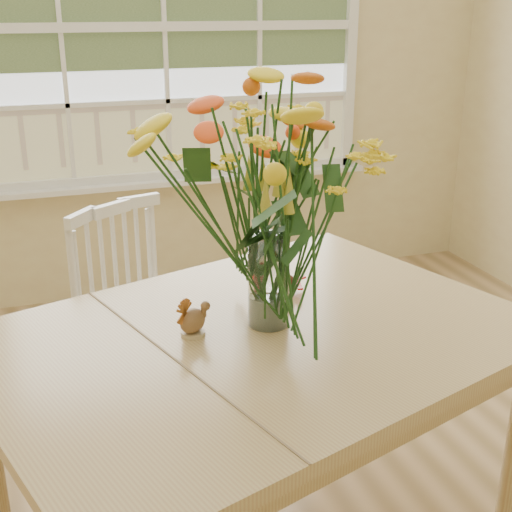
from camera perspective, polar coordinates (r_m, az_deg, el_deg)
name	(u,v)px	position (r m, az deg, el deg)	size (l,w,h in m)	color
wall_back	(165,64)	(4.01, -7.63, 15.59)	(4.00, 0.02, 2.70)	beige
window	(164,30)	(3.96, -7.64, 18.16)	(2.42, 0.12, 1.74)	silver
dining_table	(258,360)	(1.98, 0.19, -8.70)	(1.76, 1.48, 0.80)	tan
windsor_chair	(135,316)	(2.71, -10.05, -4.93)	(0.59, 0.59, 0.94)	white
flower_vase	(269,190)	(1.84, 1.11, 5.50)	(0.55, 0.55, 0.66)	white
pumpkin	(268,302)	(2.03, 0.98, -3.85)	(0.09, 0.09, 0.07)	orange
turkey_figurine	(192,321)	(1.91, -5.32, -5.40)	(0.11, 0.10, 0.11)	#CCB78C
dark_gourd	(285,285)	(2.16, 2.40, -2.39)	(0.13, 0.12, 0.06)	#38160F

